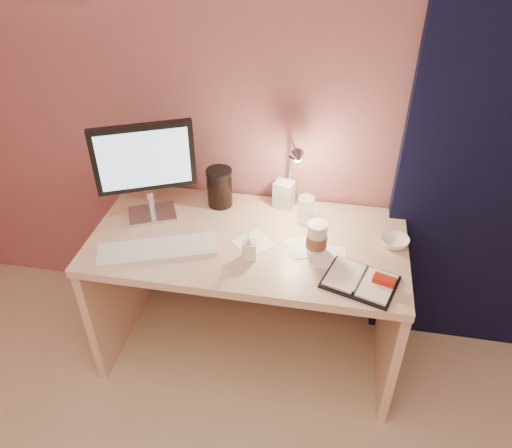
% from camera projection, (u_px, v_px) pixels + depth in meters
% --- Properties ---
extents(room, '(3.50, 3.50, 3.50)m').
position_uv_depth(room, '(484.00, 142.00, 2.09)').
color(room, '#C6B28E').
rests_on(room, ground).
extents(desk, '(1.40, 0.70, 0.73)m').
position_uv_depth(desk, '(251.00, 266.00, 2.41)').
color(desk, beige).
rests_on(desk, ground).
extents(monitor, '(0.41, 0.23, 0.47)m').
position_uv_depth(monitor, '(145.00, 163.00, 2.20)').
color(monitor, silver).
rests_on(monitor, desk).
extents(keyboard, '(0.53, 0.31, 0.02)m').
position_uv_depth(keyboard, '(158.00, 250.00, 2.14)').
color(keyboard, white).
rests_on(keyboard, desk).
extents(planner, '(0.33, 0.28, 0.04)m').
position_uv_depth(planner, '(362.00, 281.00, 1.98)').
color(planner, black).
rests_on(planner, desk).
extents(paper_a, '(0.21, 0.21, 0.00)m').
position_uv_depth(paper_a, '(253.00, 243.00, 2.19)').
color(paper_a, white).
rests_on(paper_a, desk).
extents(paper_b, '(0.16, 0.16, 0.00)m').
position_uv_depth(paper_b, '(329.00, 257.00, 2.11)').
color(paper_b, white).
rests_on(paper_b, desk).
extents(paper_c, '(0.19, 0.19, 0.00)m').
position_uv_depth(paper_c, '(304.00, 247.00, 2.17)').
color(paper_c, white).
rests_on(paper_c, desk).
extents(coffee_cup, '(0.09, 0.09, 0.14)m').
position_uv_depth(coffee_cup, '(317.00, 239.00, 2.11)').
color(coffee_cup, white).
rests_on(coffee_cup, desk).
extents(clear_cup, '(0.08, 0.08, 0.13)m').
position_uv_depth(clear_cup, '(306.00, 210.00, 2.28)').
color(clear_cup, white).
rests_on(clear_cup, desk).
extents(bowl, '(0.14, 0.14, 0.04)m').
position_uv_depth(bowl, '(394.00, 242.00, 2.17)').
color(bowl, white).
rests_on(bowl, desk).
extents(lotion_bottle, '(0.07, 0.07, 0.12)m').
position_uv_depth(lotion_bottle, '(249.00, 247.00, 2.08)').
color(lotion_bottle, white).
rests_on(lotion_bottle, desk).
extents(dark_jar, '(0.12, 0.12, 0.17)m').
position_uv_depth(dark_jar, '(220.00, 189.00, 2.39)').
color(dark_jar, black).
rests_on(dark_jar, desk).
extents(product_box, '(0.11, 0.09, 0.13)m').
position_uv_depth(product_box, '(284.00, 194.00, 2.39)').
color(product_box, silver).
rests_on(product_box, desk).
extents(desk_lamp, '(0.13, 0.23, 0.37)m').
position_uv_depth(desk_lamp, '(282.00, 171.00, 2.24)').
color(desk_lamp, silver).
rests_on(desk_lamp, desk).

